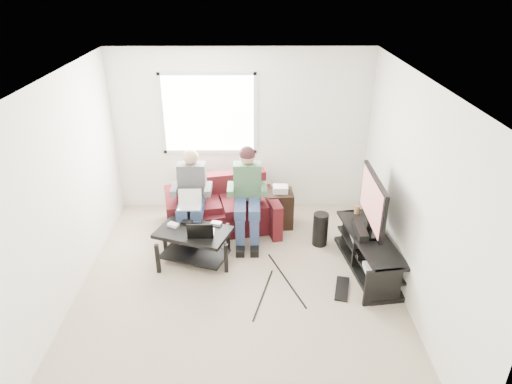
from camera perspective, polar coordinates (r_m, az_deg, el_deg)
floor at (r=5.84m, az=-2.12°, el=-12.08°), size 4.50×4.50×0.00m
ceiling at (r=4.69m, az=-2.66°, el=13.63°), size 4.50×4.50×0.00m
wall_back at (r=7.21m, az=-1.84°, el=7.50°), size 4.50×0.00×4.50m
wall_front at (r=3.30m, az=-3.56°, el=-18.73°), size 4.50×0.00×4.50m
wall_left at (r=5.58m, az=-23.37°, el=-0.67°), size 0.00×4.50×4.50m
wall_right at (r=5.45m, az=19.16°, el=-0.54°), size 0.00×4.50×4.50m
window at (r=7.13m, az=-5.95°, el=9.69°), size 1.48×0.04×1.28m
sofa at (r=6.98m, az=-4.33°, el=-2.23°), size 1.83×1.06×0.79m
person_left at (r=6.59m, az=-8.07°, el=-0.17°), size 0.40×0.71×1.32m
person_right at (r=6.52m, az=-1.10°, el=0.40°), size 0.40×0.71×1.36m
laptop_silver at (r=6.38m, az=-8.32°, el=-1.41°), size 0.38×0.34×0.24m
coffee_table at (r=6.21m, az=-7.81°, el=-5.79°), size 1.09×0.87×0.48m
laptop_black at (r=6.00m, az=-6.90°, el=-4.23°), size 0.41×0.36×0.24m
controller_a at (r=6.28m, az=-10.30°, el=-4.06°), size 0.17×0.14×0.04m
controller_b at (r=6.30m, az=-8.60°, el=-3.80°), size 0.16×0.13×0.04m
controller_c at (r=6.23m, az=-4.99°, el=-3.95°), size 0.16×0.13×0.04m
tv_stand at (r=6.25m, az=13.87°, el=-7.58°), size 0.65×1.54×0.49m
tv at (r=5.97m, az=14.38°, el=-1.20°), size 0.12×1.10×0.81m
soundbar at (r=6.14m, az=12.89°, el=-4.60°), size 0.12×0.50×0.10m
drink_cup at (r=6.59m, az=12.53°, el=-2.15°), size 0.08×0.08×0.12m
console_white at (r=5.89m, az=14.82°, el=-9.17°), size 0.30×0.22×0.06m
console_grey at (r=6.45m, az=13.35°, el=-5.51°), size 0.34×0.26×0.08m
console_black at (r=6.17m, az=14.05°, el=-7.26°), size 0.38×0.30×0.07m
subwoofer at (r=6.63m, az=8.04°, el=-4.63°), size 0.22×0.22×0.49m
keyboard_floor at (r=5.93m, az=10.71°, el=-11.78°), size 0.27×0.50×0.03m
end_table at (r=7.02m, az=3.00°, el=-1.98°), size 0.38×0.38×0.67m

